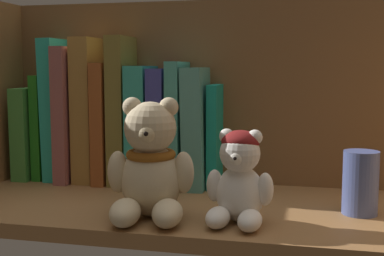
% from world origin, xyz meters
% --- Properties ---
extents(shelf_board, '(0.75, 0.29, 0.02)m').
position_xyz_m(shelf_board, '(0.00, 0.00, 0.01)').
color(shelf_board, olive).
rests_on(shelf_board, ground).
extents(shelf_back_panel, '(0.78, 0.01, 0.33)m').
position_xyz_m(shelf_back_panel, '(0.00, 0.15, 0.16)').
color(shelf_back_panel, brown).
rests_on(shelf_back_panel, ground).
extents(book_0, '(0.03, 0.11, 0.16)m').
position_xyz_m(book_0, '(-0.35, 0.12, 0.10)').
color(book_0, '#449642').
rests_on(book_0, shelf_board).
extents(book_1, '(0.02, 0.09, 0.18)m').
position_xyz_m(book_1, '(-0.32, 0.12, 0.11)').
color(book_1, '#207C1F').
rests_on(book_1, shelf_board).
extents(book_2, '(0.03, 0.10, 0.25)m').
position_xyz_m(book_2, '(-0.29, 0.12, 0.14)').
color(book_2, '#2AC1AF').
rests_on(book_2, shelf_board).
extents(book_3, '(0.02, 0.13, 0.23)m').
position_xyz_m(book_3, '(-0.27, 0.12, 0.14)').
color(book_3, '#995757').
rests_on(book_3, shelf_board).
extents(book_4, '(0.03, 0.11, 0.25)m').
position_xyz_m(book_4, '(-0.23, 0.12, 0.14)').
color(book_4, '#A47938').
rests_on(book_4, shelf_board).
extents(book_5, '(0.02, 0.12, 0.20)m').
position_xyz_m(book_5, '(-0.20, 0.12, 0.12)').
color(book_5, '#9A4E23').
rests_on(book_5, shelf_board).
extents(book_6, '(0.03, 0.12, 0.25)m').
position_xyz_m(book_6, '(-0.17, 0.12, 0.14)').
color(book_6, olive).
rests_on(book_6, shelf_board).
extents(book_7, '(0.03, 0.13, 0.20)m').
position_xyz_m(book_7, '(-0.14, 0.12, 0.12)').
color(book_7, teal).
rests_on(book_7, shelf_board).
extents(book_8, '(0.03, 0.13, 0.19)m').
position_xyz_m(book_8, '(-0.10, 0.12, 0.12)').
color(book_8, '#393D97').
rests_on(book_8, shelf_board).
extents(book_9, '(0.02, 0.14, 0.21)m').
position_xyz_m(book_9, '(-0.07, 0.12, 0.12)').
color(book_9, teal).
rests_on(book_9, shelf_board).
extents(book_10, '(0.04, 0.13, 0.20)m').
position_xyz_m(book_10, '(-0.04, 0.12, 0.12)').
color(book_10, teal).
rests_on(book_10, shelf_board).
extents(book_11, '(0.02, 0.09, 0.17)m').
position_xyz_m(book_11, '(-0.01, 0.12, 0.10)').
color(book_11, '#158D7F').
rests_on(book_11, shelf_board).
extents(teddy_bear_larger, '(0.12, 0.12, 0.16)m').
position_xyz_m(teddy_bear_larger, '(-0.06, -0.08, 0.09)').
color(teddy_bear_larger, beige).
rests_on(teddy_bear_larger, shelf_board).
extents(teddy_bear_smaller, '(0.09, 0.09, 0.12)m').
position_xyz_m(teddy_bear_smaller, '(0.05, -0.07, 0.08)').
color(teddy_bear_smaller, white).
rests_on(teddy_bear_smaller, shelf_board).
extents(pillar_candle, '(0.05, 0.05, 0.09)m').
position_xyz_m(pillar_candle, '(0.21, 0.00, 0.06)').
color(pillar_candle, '#4C5B99').
rests_on(pillar_candle, shelf_board).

